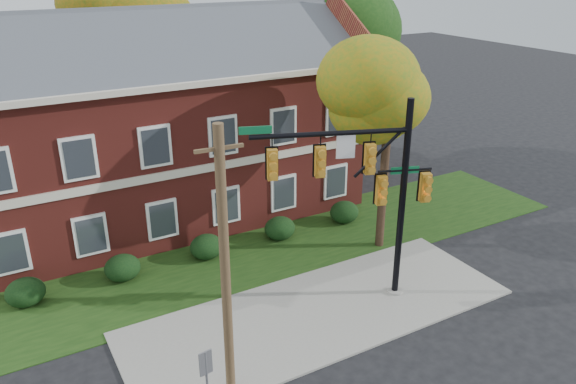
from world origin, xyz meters
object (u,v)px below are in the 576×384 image
tree_far_rear (132,13)px  traffic_signal (367,181)px  hedge_left (122,268)px  hedge_far_left (25,292)px  utility_pole (225,269)px  hedge_right (280,228)px  hedge_far_right (344,212)px  apartment_building (158,114)px  hedge_center (206,247)px  tree_near_right (396,96)px  sign_post (207,377)px  tree_right_rear (351,28)px

tree_far_rear → traffic_signal: bearing=-82.3°
hedge_left → traffic_signal: 10.11m
hedge_far_left → utility_pole: utility_pole is taller
hedge_right → hedge_far_right: 3.50m
hedge_left → hedge_far_right: 10.50m
apartment_building → hedge_left: size_ratio=13.43×
hedge_center → tree_near_right: bearing=-21.4°
hedge_right → traffic_signal: (0.36, -5.57, 4.11)m
tree_far_rear → traffic_signal: tree_far_rear is taller
apartment_building → tree_near_right: apartment_building is taller
hedge_right → sign_post: bearing=-128.5°
traffic_signal → hedge_far_left: bearing=172.8°
apartment_building → hedge_far_left: apartment_building is taller
hedge_far_left → traffic_signal: size_ratio=0.19×
tree_right_rear → traffic_signal: 14.29m
hedge_far_right → hedge_center: bearing=180.0°
hedge_right → traffic_signal: 6.93m
sign_post → hedge_far_left: bearing=104.1°
apartment_building → hedge_left: (-3.50, -5.25, -4.46)m
tree_right_rear → utility_pole: 19.84m
hedge_right → tree_far_rear: tree_far_rear is taller
apartment_building → traffic_signal: (3.86, -10.82, -0.35)m
apartment_building → sign_post: 14.73m
hedge_right → hedge_far_right: (3.50, 0.00, 0.00)m
hedge_far_left → sign_post: bearing=-67.6°
tree_right_rear → hedge_far_left: bearing=-161.5°
apartment_building → traffic_signal: 11.50m
hedge_far_right → tree_right_rear: bearing=54.8°
tree_right_rear → traffic_signal: size_ratio=1.42×
hedge_far_left → utility_pole: (4.65, -7.70, 3.57)m
sign_post → hedge_left: bearing=82.2°
hedge_right → hedge_far_right: same height
hedge_left → tree_near_right: size_ratio=0.16×
hedge_left → tree_near_right: tree_near_right is taller
traffic_signal → hedge_far_right: bearing=80.6°
hedge_left → hedge_far_right: same height
hedge_far_left → tree_near_right: 15.75m
tree_near_right → sign_post: tree_near_right is taller
sign_post → tree_far_rear: bearing=69.4°
tree_right_rear → tree_far_rear: bearing=145.0°
hedge_right → sign_post: sign_post is taller
hedge_center → tree_near_right: (7.22, -2.83, 6.14)m
hedge_right → sign_post: (-6.92, -8.70, 1.19)m
tree_near_right → hedge_right: bearing=142.7°
hedge_left → tree_near_right: bearing=-14.8°
hedge_center → hedge_far_left: bearing=180.0°
apartment_building → hedge_left: apartment_building is taller
hedge_far_left → traffic_signal: 12.88m
tree_far_rear → hedge_right: bearing=-80.6°
hedge_left → hedge_right: same height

